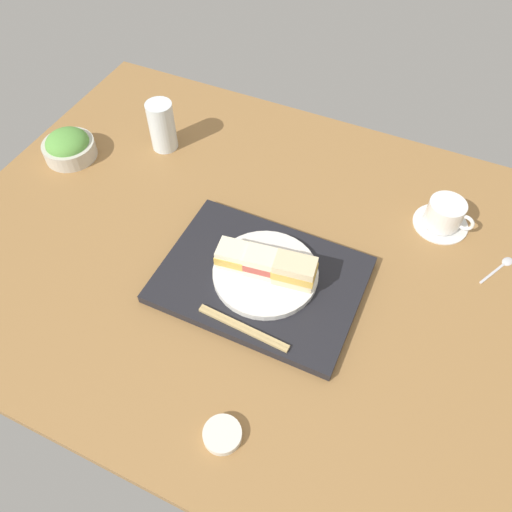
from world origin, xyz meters
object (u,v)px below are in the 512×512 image
(sandwich_middle, at_px, (266,263))
(sandwich_far, at_px, (295,271))
(teaspoon, at_px, (504,264))
(chopsticks_pair, at_px, (243,328))
(coffee_cup, at_px, (444,215))
(sandwich_plate, at_px, (265,273))
(drinking_glass, at_px, (162,126))
(salad_bowl, at_px, (69,146))
(sandwich_near, at_px, (238,256))
(small_sauce_dish, at_px, (222,435))

(sandwich_middle, bearing_deg, sandwich_far, 5.37)
(sandwich_far, xyz_separation_m, teaspoon, (0.38, 0.24, -0.06))
(sandwich_far, relative_size, teaspoon, 0.90)
(chopsticks_pair, bearing_deg, coffee_cup, 57.09)
(sandwich_plate, height_order, coffee_cup, coffee_cup)
(chopsticks_pair, height_order, drinking_glass, drinking_glass)
(salad_bowl, bearing_deg, sandwich_far, -12.13)
(sandwich_plate, height_order, sandwich_far, sandwich_far)
(sandwich_plate, relative_size, drinking_glass, 1.68)
(sandwich_plate, xyz_separation_m, chopsticks_pair, (0.01, -0.13, -0.00))
(sandwich_plate, distance_m, coffee_cup, 0.42)
(sandwich_far, height_order, salad_bowl, sandwich_far)
(sandwich_near, bearing_deg, coffee_cup, 41.37)
(sandwich_plate, distance_m, small_sauce_dish, 0.32)
(small_sauce_dish, bearing_deg, teaspoon, 56.47)
(sandwich_plate, bearing_deg, coffee_cup, 46.04)
(drinking_glass, height_order, small_sauce_dish, drinking_glass)
(salad_bowl, distance_m, chopsticks_pair, 0.67)
(sandwich_middle, relative_size, drinking_glass, 0.69)
(sandwich_plate, bearing_deg, sandwich_near, -174.63)
(sandwich_far, xyz_separation_m, drinking_glass, (-0.46, 0.27, 0.00))
(sandwich_middle, distance_m, salad_bowl, 0.62)
(salad_bowl, height_order, coffee_cup, salad_bowl)
(chopsticks_pair, distance_m, teaspoon, 0.57)
(sandwich_plate, xyz_separation_m, salad_bowl, (-0.60, 0.15, 0.00))
(sandwich_middle, relative_size, coffee_cup, 0.69)
(sandwich_middle, xyz_separation_m, teaspoon, (0.44, 0.25, -0.06))
(coffee_cup, bearing_deg, small_sauce_dish, -110.28)
(sandwich_plate, xyz_separation_m, drinking_glass, (-0.40, 0.28, 0.04))
(sandwich_middle, bearing_deg, coffee_cup, 46.04)
(sandwich_plate, height_order, small_sauce_dish, sandwich_plate)
(sandwich_plate, bearing_deg, drinking_glass, 145.51)
(drinking_glass, bearing_deg, coffee_cup, 2.17)
(salad_bowl, relative_size, small_sauce_dish, 1.95)
(sandwich_near, distance_m, drinking_glass, 0.45)
(chopsticks_pair, relative_size, coffee_cup, 1.49)
(chopsticks_pair, bearing_deg, salad_bowl, 155.66)
(sandwich_near, height_order, chopsticks_pair, sandwich_near)
(salad_bowl, relative_size, chopsticks_pair, 0.68)
(sandwich_plate, xyz_separation_m, sandwich_middle, (-0.00, 0.00, 0.03))
(salad_bowl, xyz_separation_m, chopsticks_pair, (0.61, -0.28, -0.01))
(sandwich_far, xyz_separation_m, coffee_cup, (0.23, 0.30, -0.03))
(sandwich_far, bearing_deg, coffee_cup, 51.80)
(sandwich_near, relative_size, chopsticks_pair, 0.48)
(sandwich_far, relative_size, drinking_glass, 0.71)
(coffee_cup, xyz_separation_m, drinking_glass, (-0.70, -0.03, 0.03))
(chopsticks_pair, relative_size, teaspoon, 1.88)
(sandwich_plate, xyz_separation_m, sandwich_far, (0.06, 0.01, 0.03))
(small_sauce_dish, bearing_deg, sandwich_far, 90.98)
(sandwich_middle, relative_size, small_sauce_dish, 1.33)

